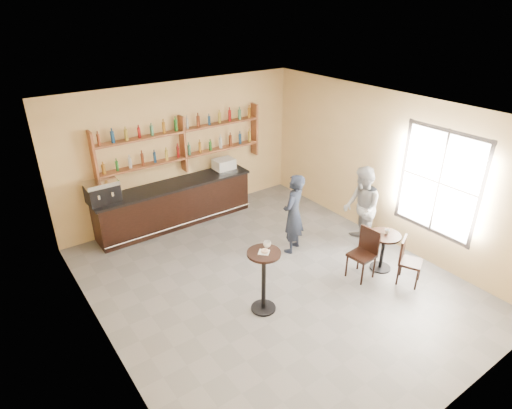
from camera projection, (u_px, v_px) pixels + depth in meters
floor at (272, 282)px, 8.07m from camera, size 7.00×7.00×0.00m
ceiling at (276, 114)px, 6.65m from camera, size 7.00×7.00×0.00m
wall_back at (181, 151)px, 9.91m from camera, size 7.00×0.00×7.00m
wall_front at (464, 319)px, 4.81m from camera, size 7.00×0.00×7.00m
wall_left at (99, 264)px, 5.79m from camera, size 0.00×7.00×7.00m
wall_right at (387, 169)px, 8.93m from camera, size 0.00×7.00×7.00m
window_pane at (439, 183)px, 8.01m from camera, size 0.00×2.00×2.00m
window_frame at (439, 183)px, 8.01m from camera, size 0.04×1.70×2.10m
shelf_unit at (183, 144)px, 9.72m from camera, size 4.00×0.26×1.40m
liquor_bottles at (182, 137)px, 9.64m from camera, size 3.68×0.10×1.00m
bar_counter at (175, 204)px, 9.91m from camera, size 3.72×0.73×1.01m
espresso_machine at (102, 191)px, 8.77m from camera, size 0.67×0.45×0.46m
pastry_case at (224, 165)px, 10.34m from camera, size 0.55×0.46×0.30m
pedestal_table at (264, 281)px, 7.13m from camera, size 0.68×0.68×1.15m
napkin at (264, 252)px, 6.87m from camera, size 0.24×0.24×0.00m
donut at (265, 251)px, 6.86m from camera, size 0.14×0.14×0.05m
cup_pedestal at (267, 244)px, 7.00m from camera, size 0.14×0.14×0.10m
man_main at (293, 214)px, 8.71m from camera, size 0.74×0.65×1.71m
cafe_table at (382, 252)px, 8.30m from camera, size 0.71×0.71×0.77m
cup_cafe at (387, 232)px, 8.14m from camera, size 0.13×0.13×0.09m
chair_west at (362, 255)px, 8.00m from camera, size 0.46×0.46×0.99m
chair_south at (411, 262)px, 7.86m from camera, size 0.53×0.53×0.91m
patron_second at (361, 208)px, 8.87m from camera, size 1.04×1.09×1.77m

